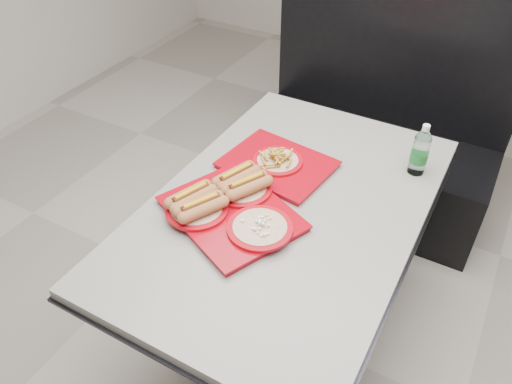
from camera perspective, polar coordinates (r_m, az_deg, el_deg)
The scene contains 6 objects.
ground at distance 2.35m, azimuth 2.90°, elevation -15.29°, with size 6.00×6.00×0.00m, color #A09A90.
diner_table at distance 1.90m, azimuth 3.48°, elevation -5.11°, with size 0.92×1.42×0.75m.
booth_bench at distance 2.83m, azimuth 13.30°, elevation 6.05°, with size 1.30×0.57×1.35m.
tray_near at distance 1.73m, azimuth -3.12°, elevation -1.52°, with size 0.56×0.51×0.10m.
tray_far at distance 1.95m, azimuth 2.48°, elevation 3.43°, with size 0.44×0.36×0.08m.
water_bottle at distance 1.98m, azimuth 18.23°, elevation 4.33°, with size 0.07×0.07×0.21m.
Camera 1 is at (0.56, -1.23, 1.92)m, focal length 35.00 mm.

